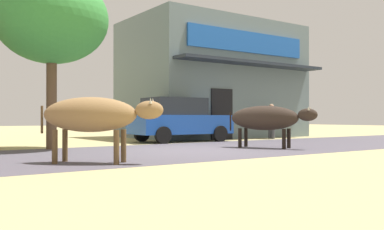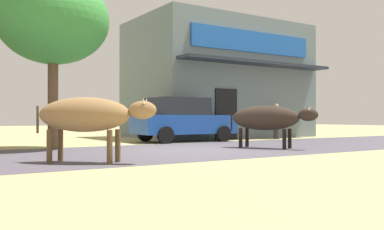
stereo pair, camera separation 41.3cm
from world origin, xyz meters
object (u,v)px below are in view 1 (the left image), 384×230
object	(u,v)px
parked_hatchback_car	(179,119)
pedestrian_by_shop	(271,119)
roadside_tree	(52,20)
cow_far_dark	(266,118)
cow_near_brown	(93,115)

from	to	relation	value
parked_hatchback_car	pedestrian_by_shop	size ratio (longest dim) A/B	2.56
roadside_tree	cow_far_dark	bearing A→B (deg)	-30.55
parked_hatchback_car	cow_far_dark	world-z (taller)	parked_hatchback_car
parked_hatchback_car	roadside_tree	bearing A→B (deg)	-167.29
cow_far_dark	cow_near_brown	bearing A→B (deg)	-169.18
roadside_tree	parked_hatchback_car	bearing A→B (deg)	12.71
cow_far_dark	roadside_tree	bearing A→B (deg)	149.45
cow_near_brown	parked_hatchback_car	bearing A→B (deg)	44.31
parked_hatchback_car	pedestrian_by_shop	xyz separation A→B (m)	(4.47, -0.40, 0.03)
parked_hatchback_car	cow_far_dark	bearing A→B (deg)	-86.36
parked_hatchback_car	cow_near_brown	size ratio (longest dim) A/B	1.80
roadside_tree	cow_far_dark	world-z (taller)	roadside_tree
cow_near_brown	pedestrian_by_shop	xyz separation A→B (m)	(10.05, 5.05, -0.08)
cow_far_dark	parked_hatchback_car	bearing A→B (deg)	93.64
parked_hatchback_car	pedestrian_by_shop	world-z (taller)	parked_hatchback_car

